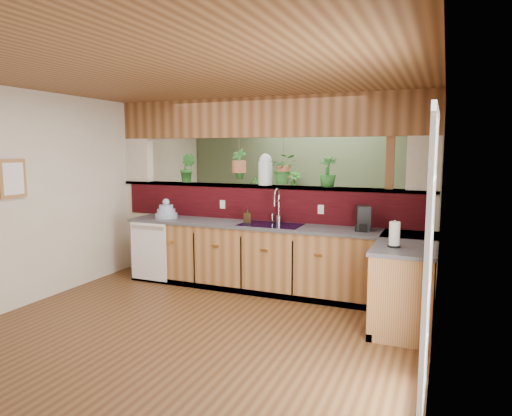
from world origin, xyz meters
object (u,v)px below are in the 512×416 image
at_px(coffee_maker, 363,219).
at_px(shelving_console, 279,225).
at_px(faucet, 277,204).
at_px(glass_jar, 265,169).
at_px(soap_dispenser, 247,215).
at_px(paper_towel, 394,235).
at_px(dish_stack, 166,212).

relative_size(coffee_maker, shelving_console, 0.21).
bearing_deg(faucet, glass_jar, 139.76).
distance_m(faucet, soap_dispenser, 0.43).
bearing_deg(glass_jar, shelving_console, 103.70).
height_order(paper_towel, glass_jar, glass_jar).
height_order(glass_jar, shelving_console, glass_jar).
distance_m(soap_dispenser, coffee_maker, 1.54).
height_order(dish_stack, shelving_console, dish_stack).
relative_size(soap_dispenser, paper_towel, 0.75).
height_order(faucet, shelving_console, faucet).
bearing_deg(soap_dispenser, dish_stack, -177.63).
bearing_deg(dish_stack, glass_jar, 16.02).
bearing_deg(paper_towel, coffee_maker, 118.51).
bearing_deg(soap_dispenser, paper_towel, -22.74).
bearing_deg(shelving_console, dish_stack, -106.00).
distance_m(faucet, shelving_console, 2.33).
bearing_deg(glass_jar, dish_stack, -163.98).
bearing_deg(faucet, coffee_maker, -5.88).
bearing_deg(coffee_maker, glass_jar, 151.56).
height_order(soap_dispenser, paper_towel, paper_towel).
distance_m(paper_towel, shelving_console, 3.91).
relative_size(paper_towel, shelving_console, 0.19).
distance_m(coffee_maker, glass_jar, 1.56).
relative_size(faucet, shelving_console, 0.33).
xyz_separation_m(glass_jar, shelving_console, (-0.46, 1.90, -1.11)).
distance_m(faucet, coffee_maker, 1.17).
xyz_separation_m(coffee_maker, glass_jar, (-1.42, 0.34, 0.57)).
bearing_deg(shelving_console, glass_jar, -70.46).
bearing_deg(faucet, dish_stack, -173.84).
relative_size(soap_dispenser, coffee_maker, 0.69).
xyz_separation_m(coffee_maker, shelving_console, (-1.88, 2.24, -0.54)).
distance_m(dish_stack, paper_towel, 3.35).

